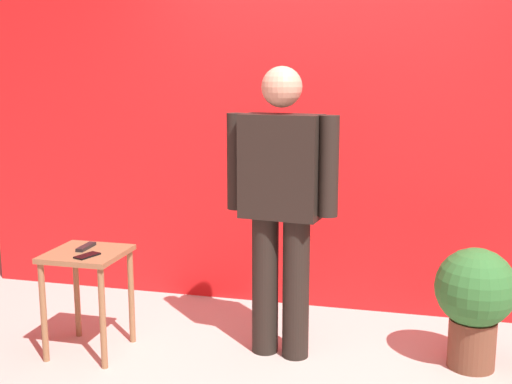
# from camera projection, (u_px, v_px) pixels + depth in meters

# --- Properties ---
(back_wall_red) EXTENTS (5.25, 0.12, 2.96)m
(back_wall_red) POSITION_uv_depth(u_px,v_px,m) (332.00, 95.00, 4.28)
(back_wall_red) COLOR red
(back_wall_red) RESTS_ON ground_plane
(standing_person) EXTENTS (0.66, 0.28, 1.67)m
(standing_person) POSITION_uv_depth(u_px,v_px,m) (281.00, 198.00, 3.57)
(standing_person) COLOR black
(standing_person) RESTS_ON ground_plane
(side_table) EXTENTS (0.43, 0.43, 0.61)m
(side_table) POSITION_uv_depth(u_px,v_px,m) (87.00, 272.00, 3.68)
(side_table) COLOR olive
(side_table) RESTS_ON ground_plane
(cell_phone) EXTENTS (0.11, 0.16, 0.01)m
(cell_phone) POSITION_uv_depth(u_px,v_px,m) (87.00, 256.00, 3.56)
(cell_phone) COLOR black
(cell_phone) RESTS_ON side_table
(tv_remote) EXTENTS (0.05, 0.17, 0.02)m
(tv_remote) POSITION_uv_depth(u_px,v_px,m) (86.00, 247.00, 3.72)
(tv_remote) COLOR black
(tv_remote) RESTS_ON side_table
(potted_plant) EXTENTS (0.44, 0.44, 0.69)m
(potted_plant) POSITION_uv_depth(u_px,v_px,m) (475.00, 298.00, 3.49)
(potted_plant) COLOR brown
(potted_plant) RESTS_ON ground_plane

